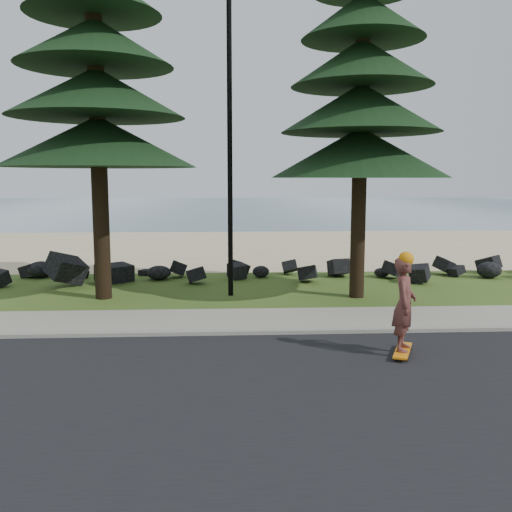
% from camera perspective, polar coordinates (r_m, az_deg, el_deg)
% --- Properties ---
extents(ground, '(160.00, 160.00, 0.00)m').
position_cam_1_polar(ground, '(13.03, -2.42, -6.82)').
color(ground, '#37551A').
rests_on(ground, ground).
extents(road, '(160.00, 7.00, 0.02)m').
position_cam_1_polar(road, '(8.75, -2.10, -14.26)').
color(road, black).
rests_on(road, ground).
extents(kerb, '(160.00, 0.20, 0.10)m').
position_cam_1_polar(kerb, '(12.15, -2.38, -7.67)').
color(kerb, gray).
rests_on(kerb, ground).
extents(sidewalk, '(160.00, 2.00, 0.08)m').
position_cam_1_polar(sidewalk, '(13.21, -2.43, -6.44)').
color(sidewalk, '#9F9485').
rests_on(sidewalk, ground).
extents(beach_sand, '(160.00, 15.00, 0.01)m').
position_cam_1_polar(beach_sand, '(27.30, -2.75, 0.93)').
color(beach_sand, tan).
rests_on(beach_sand, ground).
extents(ocean, '(160.00, 58.00, 0.01)m').
position_cam_1_polar(ocean, '(63.69, -2.92, 4.90)').
color(ocean, '#355965').
rests_on(ocean, ground).
extents(seawall_boulders, '(60.00, 2.40, 1.10)m').
position_cam_1_polar(seawall_boulders, '(18.50, -2.61, -2.42)').
color(seawall_boulders, black).
rests_on(seawall_boulders, ground).
extents(lamp_post, '(0.25, 0.14, 8.14)m').
position_cam_1_polar(lamp_post, '(15.82, -2.64, 10.88)').
color(lamp_post, black).
rests_on(lamp_post, ground).
extents(skateboarder, '(0.64, 1.06, 1.95)m').
position_cam_1_polar(skateboarder, '(10.89, 14.62, -4.71)').
color(skateboarder, orange).
rests_on(skateboarder, ground).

